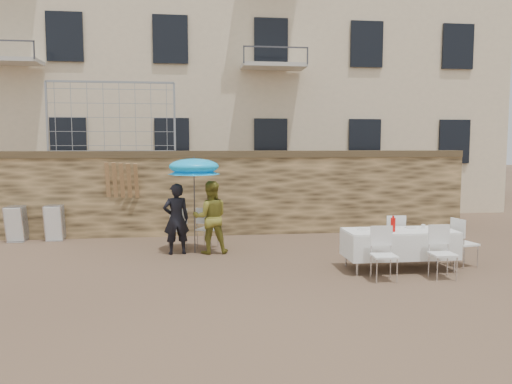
{
  "coord_description": "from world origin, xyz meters",
  "views": [
    {
      "loc": [
        -0.91,
        -8.32,
        2.43
      ],
      "look_at": [
        0.4,
        2.2,
        1.4
      ],
      "focal_mm": 35.0,
      "sensor_mm": 36.0,
      "label": 1
    }
  ],
  "objects": [
    {
      "name": "woman_dress",
      "position": [
        -0.56,
        2.64,
        0.8
      ],
      "size": [
        0.82,
        0.65,
        1.61
      ],
      "primitive_type": "imported",
      "rotation": [
        0.0,
        0.0,
        3.2
      ],
      "color": "#A49A32",
      "rests_on": "ground"
    },
    {
      "name": "chair_stack_right",
      "position": [
        -4.39,
        4.71,
        0.46
      ],
      "size": [
        0.46,
        0.47,
        0.92
      ],
      "primitive_type": null,
      "color": "white",
      "rests_on": "ground"
    },
    {
      "name": "man_suit",
      "position": [
        -1.31,
        2.64,
        0.78
      ],
      "size": [
        0.63,
        0.48,
        1.57
      ],
      "primitive_type": "imported",
      "rotation": [
        0.0,
        0.0,
        3.33
      ],
      "color": "black",
      "rests_on": "ground"
    },
    {
      "name": "table_chair_side",
      "position": [
        4.41,
        0.85,
        0.48
      ],
      "size": [
        0.57,
        0.57,
        0.96
      ],
      "primitive_type": null,
      "rotation": [
        0.0,
        0.0,
        1.77
      ],
      "color": "white",
      "rests_on": "ground"
    },
    {
      "name": "soda_bottle",
      "position": [
        2.81,
        0.6,
        0.91
      ],
      "size": [
        0.09,
        0.09,
        0.26
      ],
      "primitive_type": "cylinder",
      "color": "red",
      "rests_on": "banquet_table"
    },
    {
      "name": "stone_wall",
      "position": [
        0.0,
        5.0,
        1.1
      ],
      "size": [
        13.0,
        0.5,
        2.2
      ],
      "primitive_type": "cube",
      "color": "olive",
      "rests_on": "ground"
    },
    {
      "name": "wood_planks",
      "position": [
        -2.79,
        4.78,
        1.0
      ],
      "size": [
        0.7,
        0.2,
        2.0
      ],
      "primitive_type": null,
      "color": "#A37749",
      "rests_on": "ground"
    },
    {
      "name": "banquet_table",
      "position": [
        3.01,
        0.75,
        0.73
      ],
      "size": [
        2.1,
        0.85,
        0.78
      ],
      "color": "white",
      "rests_on": "ground"
    },
    {
      "name": "table_chair_back",
      "position": [
        3.21,
        1.55,
        0.48
      ],
      "size": [
        0.51,
        0.51,
        0.96
      ],
      "primitive_type": null,
      "rotation": [
        0.0,
        0.0,
        3.08
      ],
      "color": "white",
      "rests_on": "ground"
    },
    {
      "name": "table_chair_front_right",
      "position": [
        3.51,
        -0.0,
        0.48
      ],
      "size": [
        0.49,
        0.49,
        0.96
      ],
      "primitive_type": null,
      "rotation": [
        0.0,
        0.0,
        -0.02
      ],
      "color": "white",
      "rests_on": "ground"
    },
    {
      "name": "table_chair_front_left",
      "position": [
        2.41,
        -0.0,
        0.48
      ],
      "size": [
        0.51,
        0.51,
        0.96
      ],
      "primitive_type": null,
      "rotation": [
        0.0,
        0.0,
        -0.05
      ],
      "color": "white",
      "rests_on": "ground"
    },
    {
      "name": "apartment_building",
      "position": [
        0.0,
        12.0,
        7.5
      ],
      "size": [
        20.0,
        8.0,
        15.0
      ],
      "primitive_type": "cube",
      "color": "beige",
      "rests_on": "ground"
    },
    {
      "name": "ground",
      "position": [
        0.0,
        0.0,
        0.0
      ],
      "size": [
        80.0,
        80.0,
        0.0
      ],
      "primitive_type": "plane",
      "color": "brown",
      "rests_on": "ground"
    },
    {
      "name": "chair_stack_left",
      "position": [
        -5.29,
        4.71,
        0.46
      ],
      "size": [
        0.46,
        0.55,
        0.92
      ],
      "primitive_type": null,
      "color": "white",
      "rests_on": "ground"
    },
    {
      "name": "couple_chair_right",
      "position": [
        -0.61,
        3.19,
        0.48
      ],
      "size": [
        0.66,
        0.66,
        0.96
      ],
      "primitive_type": null,
      "rotation": [
        0.0,
        0.0,
        2.59
      ],
      "color": "white",
      "rests_on": "ground"
    },
    {
      "name": "couple_chair_left",
      "position": [
        -1.31,
        3.19,
        0.48
      ],
      "size": [
        0.57,
        0.57,
        0.96
      ],
      "primitive_type": null,
      "rotation": [
        0.0,
        0.0,
        3.36
      ],
      "color": "white",
      "rests_on": "ground"
    },
    {
      "name": "umbrella",
      "position": [
        -0.91,
        2.74,
        1.86
      ],
      "size": [
        1.15,
        1.15,
        1.98
      ],
      "color": "#3F3F44",
      "rests_on": "ground"
    },
    {
      "name": "chain_link_fence",
      "position": [
        -3.0,
        5.0,
        3.1
      ],
      "size": [
        3.2,
        0.06,
        1.8
      ],
      "primitive_type": null,
      "color": "gray",
      "rests_on": "stone_wall"
    }
  ]
}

